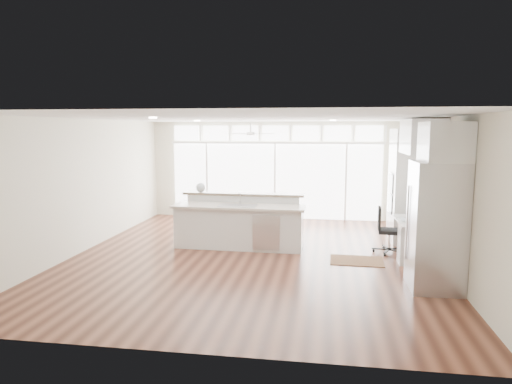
# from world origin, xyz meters

# --- Properties ---
(floor) EXTENTS (7.00, 8.00, 0.02)m
(floor) POSITION_xyz_m (0.00, 0.00, -0.01)
(floor) COLOR #3F1D13
(floor) RESTS_ON ground
(ceiling) EXTENTS (7.00, 8.00, 0.02)m
(ceiling) POSITION_xyz_m (0.00, 0.00, 2.70)
(ceiling) COLOR white
(ceiling) RESTS_ON wall_back
(wall_back) EXTENTS (7.00, 0.04, 2.70)m
(wall_back) POSITION_xyz_m (0.00, 4.00, 1.35)
(wall_back) COLOR beige
(wall_back) RESTS_ON floor
(wall_front) EXTENTS (7.00, 0.04, 2.70)m
(wall_front) POSITION_xyz_m (0.00, -4.00, 1.35)
(wall_front) COLOR beige
(wall_front) RESTS_ON floor
(wall_left) EXTENTS (0.04, 8.00, 2.70)m
(wall_left) POSITION_xyz_m (-3.50, 0.00, 1.35)
(wall_left) COLOR beige
(wall_left) RESTS_ON floor
(wall_right) EXTENTS (0.04, 8.00, 2.70)m
(wall_right) POSITION_xyz_m (3.50, 0.00, 1.35)
(wall_right) COLOR beige
(wall_right) RESTS_ON floor
(glass_wall) EXTENTS (5.80, 0.06, 2.08)m
(glass_wall) POSITION_xyz_m (0.00, 3.94, 1.05)
(glass_wall) COLOR white
(glass_wall) RESTS_ON wall_back
(transom_row) EXTENTS (5.90, 0.06, 0.40)m
(transom_row) POSITION_xyz_m (0.00, 3.94, 2.38)
(transom_row) COLOR white
(transom_row) RESTS_ON wall_back
(desk_window) EXTENTS (0.04, 0.85, 0.85)m
(desk_window) POSITION_xyz_m (3.46, 0.30, 1.55)
(desk_window) COLOR white
(desk_window) RESTS_ON wall_right
(ceiling_fan) EXTENTS (1.16, 1.16, 0.32)m
(ceiling_fan) POSITION_xyz_m (-0.50, 2.80, 2.48)
(ceiling_fan) COLOR white
(ceiling_fan) RESTS_ON ceiling
(recessed_lights) EXTENTS (3.40, 3.00, 0.02)m
(recessed_lights) POSITION_xyz_m (0.00, 0.20, 2.68)
(recessed_lights) COLOR white
(recessed_lights) RESTS_ON ceiling
(oven_cabinet) EXTENTS (0.64, 1.20, 2.50)m
(oven_cabinet) POSITION_xyz_m (3.17, 1.80, 1.25)
(oven_cabinet) COLOR silver
(oven_cabinet) RESTS_ON floor
(desk_nook) EXTENTS (0.72, 1.30, 0.76)m
(desk_nook) POSITION_xyz_m (3.13, 0.30, 0.38)
(desk_nook) COLOR silver
(desk_nook) RESTS_ON floor
(upper_cabinets) EXTENTS (0.64, 1.30, 0.64)m
(upper_cabinets) POSITION_xyz_m (3.17, 0.30, 2.35)
(upper_cabinets) COLOR silver
(upper_cabinets) RESTS_ON wall_right
(refrigerator) EXTENTS (0.76, 0.90, 2.00)m
(refrigerator) POSITION_xyz_m (3.11, -1.35, 1.00)
(refrigerator) COLOR #B9B8BD
(refrigerator) RESTS_ON floor
(fridge_cabinet) EXTENTS (0.64, 0.90, 0.60)m
(fridge_cabinet) POSITION_xyz_m (3.17, -1.35, 2.30)
(fridge_cabinet) COLOR silver
(fridge_cabinet) RESTS_ON wall_right
(framed_photos) EXTENTS (0.06, 0.22, 0.80)m
(framed_photos) POSITION_xyz_m (3.46, 0.92, 1.40)
(framed_photos) COLOR black
(framed_photos) RESTS_ON wall_right
(kitchen_island) EXTENTS (2.81, 1.11, 1.11)m
(kitchen_island) POSITION_xyz_m (-0.39, 0.64, 0.55)
(kitchen_island) COLOR silver
(kitchen_island) RESTS_ON floor
(rug) EXTENTS (1.01, 0.75, 0.01)m
(rug) POSITION_xyz_m (2.01, -0.02, 0.01)
(rug) COLOR #3D2313
(rug) RESTS_ON floor
(office_chair) EXTENTS (0.51, 0.48, 0.92)m
(office_chair) POSITION_xyz_m (2.69, 0.66, 0.46)
(office_chair) COLOR black
(office_chair) RESTS_ON floor
(fishbowl) EXTENTS (0.24, 0.24, 0.21)m
(fishbowl) POSITION_xyz_m (-1.33, 1.06, 1.21)
(fishbowl) COLOR silver
(fishbowl) RESTS_ON kitchen_island
(monitor) EXTENTS (0.11, 0.51, 0.42)m
(monitor) POSITION_xyz_m (3.05, 0.30, 0.97)
(monitor) COLOR black
(monitor) RESTS_ON desk_nook
(keyboard) EXTENTS (0.15, 0.34, 0.02)m
(keyboard) POSITION_xyz_m (2.88, 0.30, 0.77)
(keyboard) COLOR white
(keyboard) RESTS_ON desk_nook
(potted_plant) EXTENTS (0.29, 0.32, 0.23)m
(potted_plant) POSITION_xyz_m (3.17, 1.80, 2.62)
(potted_plant) COLOR #285524
(potted_plant) RESTS_ON oven_cabinet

